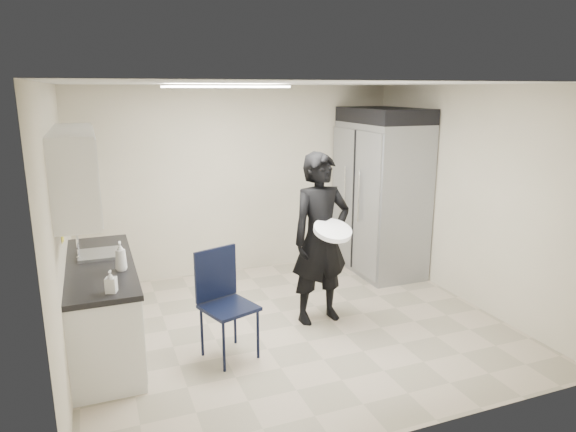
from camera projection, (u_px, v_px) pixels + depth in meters
name	position (u px, v px, depth m)	size (l,w,h in m)	color
floor	(293.00, 326.00, 5.68)	(4.50, 4.50, 0.00)	tan
ceiling	(294.00, 84.00, 5.05)	(4.50, 4.50, 0.00)	silver
back_wall	(241.00, 181.00, 7.17)	(4.50, 4.50, 0.00)	beige
left_wall	(60.00, 233.00, 4.57)	(4.00, 4.00, 0.00)	beige
right_wall	(468.00, 196.00, 6.15)	(4.00, 4.00, 0.00)	beige
ceiling_panel	(225.00, 87.00, 5.21)	(1.20, 0.60, 0.02)	white
lower_counter	(103.00, 309.00, 5.07)	(0.60, 1.90, 0.86)	silver
countertop	(99.00, 266.00, 4.96)	(0.64, 1.95, 0.05)	black
sink	(101.00, 259.00, 5.20)	(0.42, 0.40, 0.14)	gray
faucet	(78.00, 247.00, 5.09)	(0.02, 0.02, 0.24)	silver
upper_cabinets	(75.00, 170.00, 4.69)	(0.35, 1.80, 0.75)	silver
towel_dispenser	(72.00, 174.00, 5.76)	(0.22, 0.30, 0.35)	black
notice_sticker_left	(62.00, 238.00, 4.69)	(0.00, 0.12, 0.07)	yellow
notice_sticker_right	(63.00, 237.00, 4.88)	(0.00, 0.12, 0.07)	yellow
commercial_fridge	(381.00, 198.00, 7.22)	(0.80, 1.35, 2.10)	gray
fridge_compressor	(384.00, 115.00, 6.94)	(0.80, 1.35, 0.20)	black
folding_chair	(229.00, 308.00, 4.90)	(0.46, 0.46, 1.03)	black
man_tuxedo	(321.00, 239.00, 5.62)	(0.70, 0.46, 1.90)	black
bucket_lid	(333.00, 230.00, 5.37)	(0.41, 0.41, 0.05)	white
soap_bottle_a	(121.00, 256.00, 4.73)	(0.11, 0.11, 0.28)	silver
soap_bottle_b	(111.00, 281.00, 4.23)	(0.09, 0.09, 0.19)	#9E9EA9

